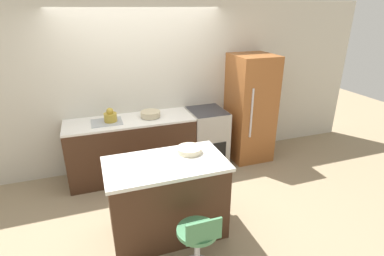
{
  "coord_description": "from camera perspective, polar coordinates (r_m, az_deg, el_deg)",
  "views": [
    {
      "loc": [
        -0.79,
        -3.92,
        2.51
      ],
      "look_at": [
        0.45,
        -0.39,
        0.98
      ],
      "focal_mm": 28.0,
      "sensor_mm": 36.0,
      "label": 1
    }
  ],
  "objects": [
    {
      "name": "kettle",
      "position": [
        4.53,
        -15.29,
        2.21
      ],
      "size": [
        0.19,
        0.19,
        0.21
      ],
      "color": "#B29333",
      "rests_on": "back_counter"
    },
    {
      "name": "kitchen_island",
      "position": [
        3.53,
        -4.8,
        -13.15
      ],
      "size": [
        1.33,
        0.74,
        0.93
      ],
      "color": "#422819",
      "rests_on": "ground_plane"
    },
    {
      "name": "wall_back",
      "position": [
        4.84,
        -9.39,
        7.45
      ],
      "size": [
        8.0,
        0.06,
        2.6
      ],
      "color": "beige",
      "rests_on": "ground_plane"
    },
    {
      "name": "refrigerator",
      "position": [
        5.2,
        11.0,
        3.73
      ],
      "size": [
        0.66,
        0.73,
        1.8
      ],
      "color": "#995628",
      "rests_on": "ground_plane"
    },
    {
      "name": "mixing_bowl",
      "position": [
        4.61,
        -7.93,
        2.65
      ],
      "size": [
        0.3,
        0.3,
        0.09
      ],
      "color": "#C1B28E",
      "rests_on": "back_counter"
    },
    {
      "name": "fruit_bowl",
      "position": [
        3.47,
        -0.52,
        -4.19
      ],
      "size": [
        0.29,
        0.29,
        0.06
      ],
      "color": "beige",
      "rests_on": "kitchen_island"
    },
    {
      "name": "ground_plane",
      "position": [
        4.72,
        -6.81,
        -10.06
      ],
      "size": [
        14.0,
        14.0,
        0.0
      ],
      "primitive_type": "plane",
      "color": "#998466"
    },
    {
      "name": "back_counter",
      "position": [
        4.76,
        -11.37,
        -3.68
      ],
      "size": [
        1.91,
        0.65,
        0.94
      ],
      "color": "#422819",
      "rests_on": "ground_plane"
    },
    {
      "name": "stool_chair",
      "position": [
        3.12,
        1.16,
        -21.08
      ],
      "size": [
        0.4,
        0.4,
        0.75
      ],
      "color": "#B7B7BC",
      "rests_on": "ground_plane"
    },
    {
      "name": "oven_range",
      "position": [
        5.05,
        2.81,
        -1.67
      ],
      "size": [
        0.58,
        0.66,
        0.94
      ],
      "color": "#B7B2A8",
      "rests_on": "ground_plane"
    }
  ]
}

